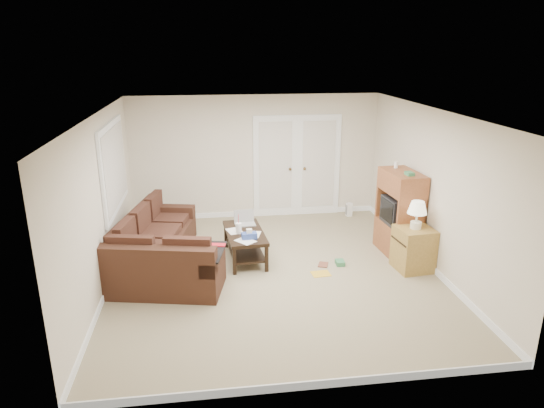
{
  "coord_description": "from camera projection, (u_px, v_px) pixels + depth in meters",
  "views": [
    {
      "loc": [
        -0.97,
        -6.84,
        3.39
      ],
      "look_at": [
        -0.02,
        0.13,
        1.1
      ],
      "focal_mm": 32.0,
      "sensor_mm": 36.0,
      "label": 1
    }
  ],
  "objects": [
    {
      "name": "baseboards",
      "position": [
        274.0,
        270.0,
        7.6
      ],
      "size": [
        5.0,
        5.5,
        0.1
      ],
      "primitive_type": null,
      "color": "silver",
      "rests_on": "floor"
    },
    {
      "name": "wall_front",
      "position": [
        315.0,
        281.0,
        4.64
      ],
      "size": [
        5.0,
        0.02,
        2.5
      ],
      "primitive_type": "cube",
      "color": "beige",
      "rests_on": "floor"
    },
    {
      "name": "french_doors",
      "position": [
        297.0,
        167.0,
        9.96
      ],
      "size": [
        1.8,
        0.05,
        2.13
      ],
      "color": "silver",
      "rests_on": "floor"
    },
    {
      "name": "floor_greenbox",
      "position": [
        340.0,
        263.0,
        7.89
      ],
      "size": [
        0.14,
        0.19,
        0.07
      ],
      "primitive_type": "cube",
      "rotation": [
        0.0,
        0.0,
        -0.04
      ],
      "color": "#397E4F",
      "rests_on": "floor"
    },
    {
      "name": "floor",
      "position": [
        274.0,
        273.0,
        7.62
      ],
      "size": [
        5.5,
        5.5,
        0.0
      ],
      "primitive_type": "plane",
      "color": "tan",
      "rests_on": "ground"
    },
    {
      "name": "wall_right",
      "position": [
        433.0,
        191.0,
        7.55
      ],
      "size": [
        0.02,
        5.5,
        2.5
      ],
      "primitive_type": "cube",
      "color": "beige",
      "rests_on": "floor"
    },
    {
      "name": "tv_armoire",
      "position": [
        399.0,
        213.0,
        8.15
      ],
      "size": [
        0.55,
        0.93,
        1.54
      ],
      "rotation": [
        0.0,
        0.0,
        0.07
      ],
      "color": "brown",
      "rests_on": "floor"
    },
    {
      "name": "space_heater",
      "position": [
        349.0,
        210.0,
        10.13
      ],
      "size": [
        0.13,
        0.11,
        0.28
      ],
      "primitive_type": "cube",
      "rotation": [
        0.0,
        0.0,
        0.16
      ],
      "color": "white",
      "rests_on": "floor"
    },
    {
      "name": "ceiling",
      "position": [
        275.0,
        113.0,
        6.84
      ],
      "size": [
        5.0,
        5.5,
        0.02
      ],
      "primitive_type": "cube",
      "color": "silver",
      "rests_on": "wall_back"
    },
    {
      "name": "floor_magazine",
      "position": [
        321.0,
        274.0,
        7.58
      ],
      "size": [
        0.31,
        0.25,
        0.01
      ],
      "primitive_type": "cube",
      "rotation": [
        0.0,
        0.0,
        0.09
      ],
      "color": "gold",
      "rests_on": "floor"
    },
    {
      "name": "floor_book",
      "position": [
        319.0,
        264.0,
        7.9
      ],
      "size": [
        0.22,
        0.25,
        0.02
      ],
      "primitive_type": "imported",
      "rotation": [
        0.0,
        0.0,
        -0.37
      ],
      "color": "brown",
      "rests_on": "floor"
    },
    {
      "name": "coffee_table",
      "position": [
        245.0,
        243.0,
        8.07
      ],
      "size": [
        0.68,
        1.23,
        0.81
      ],
      "rotation": [
        0.0,
        0.0,
        0.08
      ],
      "color": "black",
      "rests_on": "floor"
    },
    {
      "name": "side_cabinet",
      "position": [
        414.0,
        245.0,
        7.63
      ],
      "size": [
        0.59,
        0.59,
        1.13
      ],
      "rotation": [
        0.0,
        0.0,
        0.11
      ],
      "color": "#A7833D",
      "rests_on": "floor"
    },
    {
      "name": "wall_back",
      "position": [
        256.0,
        157.0,
        9.82
      ],
      "size": [
        5.0,
        0.02,
        2.5
      ],
      "primitive_type": "cube",
      "color": "beige",
      "rests_on": "floor"
    },
    {
      "name": "wall_left",
      "position": [
        101.0,
        204.0,
        6.91
      ],
      "size": [
        0.02,
        5.5,
        2.5
      ],
      "primitive_type": "cube",
      "color": "beige",
      "rests_on": "floor"
    },
    {
      "name": "window_left",
      "position": [
        114.0,
        167.0,
        7.76
      ],
      "size": [
        0.05,
        1.92,
        1.42
      ],
      "color": "silver",
      "rests_on": "wall_left"
    },
    {
      "name": "sectional_sofa",
      "position": [
        159.0,
        252.0,
        7.6
      ],
      "size": [
        1.86,
        2.88,
        0.8
      ],
      "rotation": [
        0.0,
        0.0,
        -0.21
      ],
      "color": "#3F2418",
      "rests_on": "floor"
    }
  ]
}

